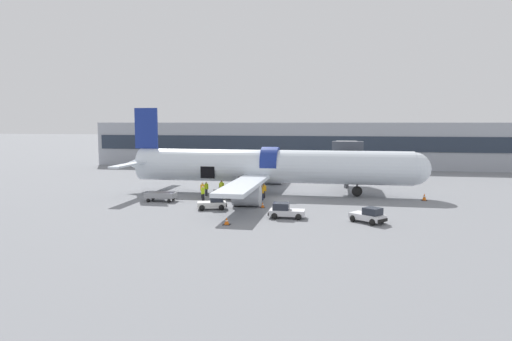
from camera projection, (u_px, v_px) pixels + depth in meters
The scene contains 18 objects.
ground_plane at pixel (282, 199), 51.17m from camera, with size 500.00×500.00×0.00m, color slate.
terminal_strip at pixel (308, 144), 90.06m from camera, with size 83.50×12.36×8.52m.
jet_bridge_stub at pixel (347, 154), 58.46m from camera, with size 3.71×9.86×6.28m.
airplane at pixel (267, 167), 54.53m from camera, with size 36.97×32.41×10.35m.
baggage_tug_lead at pixel (369, 216), 39.09m from camera, with size 3.26×2.97×1.35m.
baggage_tug_mid at pixel (285, 211), 41.04m from camera, with size 3.29×2.04×1.36m.
baggage_tug_rear at pixel (213, 203), 45.10m from camera, with size 3.12×2.27×1.37m.
baggage_cart_loading at pixel (228, 194), 50.96m from camera, with size 3.95×2.16×1.15m.
baggage_cart_queued at pixel (162, 197), 49.68m from camera, with size 4.25×2.07×1.00m.
ground_crew_loader_a at pixel (262, 192), 50.26m from camera, with size 0.49×0.56×1.65m.
ground_crew_loader_b at pixel (222, 188), 53.34m from camera, with size 0.61×0.57×1.84m.
ground_crew_driver at pixel (206, 188), 53.29m from camera, with size 0.54×0.54×1.67m.
ground_crew_supervisor at pixel (264, 190), 51.61m from camera, with size 0.60×0.43×1.72m.
ground_crew_helper at pixel (203, 190), 51.47m from camera, with size 0.62×0.56×1.85m.
ground_crew_marshal at pixel (203, 193), 49.80m from camera, with size 0.48×0.58×1.67m.
safety_cone_nose at pixel (424, 197), 50.18m from camera, with size 0.62×0.62×0.80m.
safety_cone_engine_left at pixel (227, 221), 38.30m from camera, with size 0.61×0.61×0.64m.
safety_cone_wingtip at pixel (263, 205), 45.93m from camera, with size 0.48×0.48×0.57m.
Camera 1 is at (6.40, -50.22, 8.59)m, focal length 32.00 mm.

